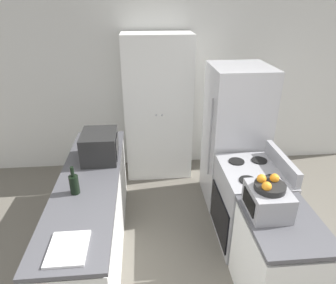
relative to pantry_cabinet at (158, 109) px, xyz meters
The scene contains 11 objects.
wall_back 0.40m from the pantry_cabinet, 81.33° to the left, with size 7.00×0.06×2.60m.
counter_left 1.89m from the pantry_cabinet, 116.35° to the right, with size 0.60×2.32×0.90m.
counter_right 2.61m from the pantry_cabinet, 69.52° to the right, with size 0.60×0.76×0.90m.
pantry_cabinet is the anchor object (origin of this frame).
stove 1.92m from the pantry_cabinet, 60.13° to the right, with size 0.66×0.79×1.06m.
refrigerator 1.23m from the pantry_cabinet, 39.72° to the right, with size 0.72×0.74×1.82m.
microwave 1.38m from the pantry_cabinet, 120.76° to the right, with size 0.38×0.45×0.31m.
wine_bottle 2.03m from the pantry_cabinet, 115.43° to the right, with size 0.09×0.09×0.28m.
toaster_oven 2.38m from the pantry_cabinet, 70.97° to the right, with size 0.32×0.37×0.23m.
fruit_bowl 2.37m from the pantry_cabinet, 71.11° to the right, with size 0.25×0.25×0.11m.
cutting_board 2.65m from the pantry_cabinet, 107.39° to the right, with size 0.28×0.34×0.02m.
Camera 1 is at (-0.27, -1.31, 2.53)m, focal length 32.00 mm.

